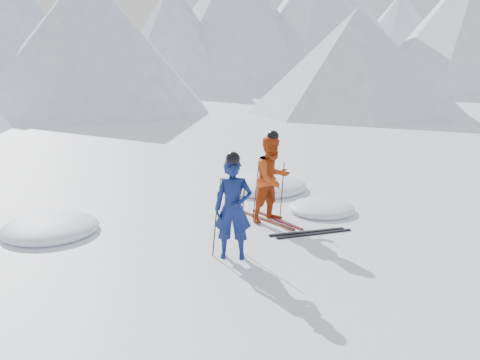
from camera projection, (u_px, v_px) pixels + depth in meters
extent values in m
plane|color=white|center=(315.00, 230.00, 10.95)|extent=(160.00, 160.00, 0.00)
cone|color=#B2BCD1|center=(75.00, 32.00, 55.67)|extent=(17.69, 17.69, 11.93)
cone|color=#B2BCD1|center=(174.00, 36.00, 51.30)|extent=(19.63, 19.63, 10.85)
cone|color=#B2BCD1|center=(235.00, 22.00, 55.48)|extent=(23.31, 23.31, 14.15)
cone|color=#B2BCD1|center=(322.00, 19.00, 56.83)|extent=(28.94, 28.94, 14.88)
cone|color=silver|center=(399.00, 39.00, 60.74)|extent=(24.45, 24.45, 10.76)
cone|color=#B2BCD1|center=(477.00, 23.00, 48.43)|extent=(28.50, 28.50, 13.01)
cone|color=#B2BCD1|center=(355.00, 61.00, 32.11)|extent=(14.00, 14.00, 6.50)
cone|color=#B2BCD1|center=(90.00, 41.00, 32.87)|extent=(16.00, 16.00, 9.00)
imported|color=#0E1B55|center=(233.00, 209.00, 9.25)|extent=(0.81, 0.67, 1.89)
imported|color=#AF380E|center=(272.00, 179.00, 11.31)|extent=(1.15, 1.03, 1.96)
cylinder|color=black|center=(215.00, 224.00, 9.38)|extent=(0.13, 0.09, 1.26)
cylinder|color=black|center=(242.00, 220.00, 9.63)|extent=(0.13, 0.07, 1.26)
cylinder|color=black|center=(256.00, 191.00, 11.54)|extent=(0.13, 0.10, 1.30)
cylinder|color=black|center=(282.00, 190.00, 11.61)|extent=(0.13, 0.09, 1.30)
cube|color=black|center=(267.00, 220.00, 11.51)|extent=(0.75, 1.60, 0.03)
cube|color=black|center=(277.00, 219.00, 11.58)|extent=(0.64, 1.64, 0.03)
cube|color=black|center=(307.00, 232.00, 10.76)|extent=(1.70, 0.12, 0.03)
cube|color=black|center=(314.00, 234.00, 10.65)|extent=(1.70, 0.12, 0.03)
ellipsoid|color=white|center=(51.00, 232.00, 10.80)|extent=(2.03, 2.03, 0.45)
ellipsoid|color=white|center=(322.00, 211.00, 12.22)|extent=(1.58, 1.58, 0.35)
ellipsoid|color=white|center=(265.00, 189.00, 14.22)|extent=(2.30, 2.30, 0.50)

